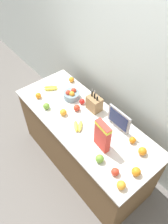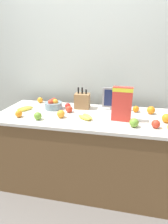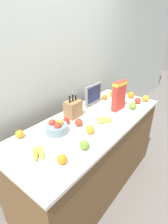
{
  "view_description": "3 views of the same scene",
  "coord_description": "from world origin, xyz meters",
  "px_view_note": "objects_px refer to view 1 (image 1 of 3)",
  "views": [
    {
      "loc": [
        1.28,
        -1.04,
        2.75
      ],
      "look_at": [
        -0.02,
        0.02,
        0.99
      ],
      "focal_mm": 35.0,
      "sensor_mm": 36.0,
      "label": 1
    },
    {
      "loc": [
        0.36,
        -1.73,
        1.57
      ],
      "look_at": [
        0.01,
        -0.04,
        0.94
      ],
      "focal_mm": 28.0,
      "sensor_mm": 36.0,
      "label": 2
    },
    {
      "loc": [
        -1.29,
        -0.92,
        1.77
      ],
      "look_at": [
        -0.1,
        0.02,
        1.02
      ],
      "focal_mm": 28.0,
      "sensor_mm": 36.0,
      "label": 3
    }
  ],
  "objects_px": {
    "apple_middle": "(115,172)",
    "orange_back_center": "(121,185)",
    "orange_front_left": "(38,96)",
    "orange_front_right": "(63,112)",
    "cereal_box": "(102,135)",
    "apple_rear": "(46,106)",
    "knife_block": "(94,103)",
    "small_monitor": "(119,119)",
    "fruit_bowl": "(71,95)",
    "apple_rightmost": "(82,101)",
    "orange_by_cereal": "(136,172)",
    "apple_leftmost": "(77,108)",
    "banana_bunch_right": "(78,126)",
    "orange_mid_right": "(142,151)",
    "orange_near_bowl": "(71,80)",
    "apple_by_knife_block": "(100,159)",
    "orange_front_center": "(132,140)",
    "banana_bunch_left": "(51,88)"
  },
  "relations": [
    {
      "from": "orange_front_left",
      "to": "banana_bunch_right",
      "type": "bearing_deg",
      "value": 7.18
    },
    {
      "from": "banana_bunch_left",
      "to": "orange_front_left",
      "type": "relative_size",
      "value": 2.61
    },
    {
      "from": "cereal_box",
      "to": "apple_rear",
      "type": "xyz_separation_m",
      "value": [
        -0.81,
        -0.14,
        -0.14
      ]
    },
    {
      "from": "apple_rightmost",
      "to": "orange_by_cereal",
      "type": "distance_m",
      "value": 1.06
    },
    {
      "from": "apple_rear",
      "to": "fruit_bowl",
      "type": "bearing_deg",
      "value": 84.36
    },
    {
      "from": "apple_leftmost",
      "to": "apple_middle",
      "type": "relative_size",
      "value": 1.0
    },
    {
      "from": "banana_bunch_left",
      "to": "orange_mid_right",
      "type": "xyz_separation_m",
      "value": [
        1.4,
        0.16,
        0.02
      ]
    },
    {
      "from": "apple_rightmost",
      "to": "apple_middle",
      "type": "relative_size",
      "value": 0.89
    },
    {
      "from": "apple_rightmost",
      "to": "apple_middle",
      "type": "height_order",
      "value": "apple_middle"
    },
    {
      "from": "apple_by_knife_block",
      "to": "banana_bunch_right",
      "type": "bearing_deg",
      "value": 168.04
    },
    {
      "from": "knife_block",
      "to": "apple_middle",
      "type": "distance_m",
      "value": 0.86
    },
    {
      "from": "knife_block",
      "to": "cereal_box",
      "type": "bearing_deg",
      "value": -32.87
    },
    {
      "from": "banana_bunch_left",
      "to": "orange_front_center",
      "type": "bearing_deg",
      "value": 8.68
    },
    {
      "from": "apple_rightmost",
      "to": "orange_near_bowl",
      "type": "xyz_separation_m",
      "value": [
        -0.42,
        0.15,
        0.0
      ]
    },
    {
      "from": "fruit_bowl",
      "to": "apple_by_knife_block",
      "type": "bearing_deg",
      "value": -20.44
    },
    {
      "from": "banana_bunch_right",
      "to": "orange_front_left",
      "type": "xyz_separation_m",
      "value": [
        -0.69,
        -0.09,
        0.01
      ]
    },
    {
      "from": "apple_leftmost",
      "to": "apple_middle",
      "type": "height_order",
      "value": "same"
    },
    {
      "from": "apple_leftmost",
      "to": "orange_front_right",
      "type": "distance_m",
      "value": 0.17
    },
    {
      "from": "cereal_box",
      "to": "apple_leftmost",
      "type": "xyz_separation_m",
      "value": [
        -0.56,
        0.12,
        -0.14
      ]
    },
    {
      "from": "banana_bunch_right",
      "to": "orange_front_right",
      "type": "xyz_separation_m",
      "value": [
        -0.26,
        -0.01,
        0.02
      ]
    },
    {
      "from": "banana_bunch_left",
      "to": "apple_rear",
      "type": "distance_m",
      "value": 0.36
    },
    {
      "from": "small_monitor",
      "to": "apple_rear",
      "type": "xyz_separation_m",
      "value": [
        -0.74,
        -0.44,
        -0.1
      ]
    },
    {
      "from": "apple_rightmost",
      "to": "orange_front_center",
      "type": "relative_size",
      "value": 0.97
    },
    {
      "from": "apple_by_knife_block",
      "to": "apple_rightmost",
      "type": "xyz_separation_m",
      "value": [
        -0.73,
        0.37,
        -0.01
      ]
    },
    {
      "from": "orange_front_left",
      "to": "orange_front_right",
      "type": "bearing_deg",
      "value": 9.61
    },
    {
      "from": "orange_mid_right",
      "to": "apple_middle",
      "type": "bearing_deg",
      "value": -91.95
    },
    {
      "from": "orange_front_center",
      "to": "orange_mid_right",
      "type": "bearing_deg",
      "value": -10.75
    },
    {
      "from": "orange_mid_right",
      "to": "orange_back_center",
      "type": "height_order",
      "value": "orange_mid_right"
    },
    {
      "from": "small_monitor",
      "to": "orange_front_center",
      "type": "bearing_deg",
      "value": -4.86
    },
    {
      "from": "orange_by_cereal",
      "to": "orange_near_bowl",
      "type": "bearing_deg",
      "value": 166.29
    },
    {
      "from": "apple_rear",
      "to": "orange_by_cereal",
      "type": "height_order",
      "value": "orange_by_cereal"
    },
    {
      "from": "banana_bunch_right",
      "to": "orange_mid_right",
      "type": "xyz_separation_m",
      "value": [
        0.67,
        0.28,
        0.02
      ]
    },
    {
      "from": "orange_near_bowl",
      "to": "orange_front_left",
      "type": "xyz_separation_m",
      "value": [
        -0.0,
        -0.51,
        0.0
      ]
    },
    {
      "from": "banana_bunch_right",
      "to": "apple_middle",
      "type": "relative_size",
      "value": 2.33
    },
    {
      "from": "orange_front_right",
      "to": "orange_back_center",
      "type": "relative_size",
      "value": 0.97
    },
    {
      "from": "apple_rear",
      "to": "apple_by_knife_block",
      "type": "relative_size",
      "value": 0.94
    },
    {
      "from": "knife_block",
      "to": "orange_near_bowl",
      "type": "bearing_deg",
      "value": 170.07
    },
    {
      "from": "fruit_bowl",
      "to": "orange_front_left",
      "type": "height_order",
      "value": "fruit_bowl"
    },
    {
      "from": "orange_mid_right",
      "to": "orange_front_center",
      "type": "bearing_deg",
      "value": 169.25
    },
    {
      "from": "apple_middle",
      "to": "orange_back_center",
      "type": "height_order",
      "value": "orange_back_center"
    },
    {
      "from": "orange_near_bowl",
      "to": "orange_back_center",
      "type": "height_order",
      "value": "orange_back_center"
    },
    {
      "from": "knife_block",
      "to": "orange_front_right",
      "type": "relative_size",
      "value": 3.64
    },
    {
      "from": "orange_by_cereal",
      "to": "apple_by_knife_block",
      "type": "bearing_deg",
      "value": -151.93
    },
    {
      "from": "apple_rear",
      "to": "orange_mid_right",
      "type": "height_order",
      "value": "orange_mid_right"
    },
    {
      "from": "small_monitor",
      "to": "orange_mid_right",
      "type": "height_order",
      "value": "small_monitor"
    },
    {
      "from": "orange_near_bowl",
      "to": "banana_bunch_right",
      "type": "bearing_deg",
      "value": -31.7
    },
    {
      "from": "small_monitor",
      "to": "orange_by_cereal",
      "type": "relative_size",
      "value": 3.43
    },
    {
      "from": "apple_rear",
      "to": "orange_front_right",
      "type": "xyz_separation_m",
      "value": [
        0.21,
        0.1,
        0.0
      ]
    },
    {
      "from": "small_monitor",
      "to": "cereal_box",
      "type": "relative_size",
      "value": 0.88
    },
    {
      "from": "apple_by_knife_block",
      "to": "apple_middle",
      "type": "relative_size",
      "value": 1.09
    }
  ]
}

